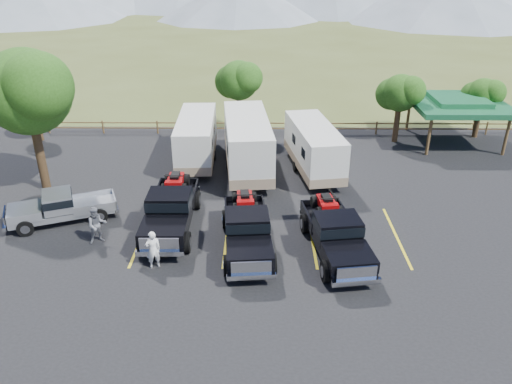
{
  "coord_description": "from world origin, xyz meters",
  "views": [
    {
      "loc": [
        -0.41,
        -16.27,
        12.21
      ],
      "look_at": [
        -0.64,
        5.51,
        1.6
      ],
      "focal_mm": 35.0,
      "sensor_mm": 36.0,
      "label": 1
    }
  ],
  "objects_px": {
    "person_b": "(97,225)",
    "rig_center": "(247,228)",
    "trailer_center": "(247,144)",
    "rig_left": "(171,208)",
    "tree_big_nw": "(27,92)",
    "pavilion": "(458,103)",
    "trailer_right": "(314,148)",
    "pickup_silver": "(62,207)",
    "trailer_left": "(197,139)",
    "person_a": "(153,250)",
    "rig_right": "(335,232)"
  },
  "relations": [
    {
      "from": "rig_right",
      "to": "trailer_right",
      "type": "bearing_deg",
      "value": 82.95
    },
    {
      "from": "rig_right",
      "to": "trailer_left",
      "type": "height_order",
      "value": "trailer_left"
    },
    {
      "from": "trailer_center",
      "to": "person_b",
      "type": "distance_m",
      "value": 10.62
    },
    {
      "from": "trailer_right",
      "to": "trailer_center",
      "type": "bearing_deg",
      "value": 169.47
    },
    {
      "from": "trailer_left",
      "to": "trailer_right",
      "type": "distance_m",
      "value": 7.32
    },
    {
      "from": "rig_left",
      "to": "trailer_center",
      "type": "height_order",
      "value": "trailer_center"
    },
    {
      "from": "pavilion",
      "to": "trailer_left",
      "type": "height_order",
      "value": "pavilion"
    },
    {
      "from": "rig_center",
      "to": "rig_right",
      "type": "bearing_deg",
      "value": -9.56
    },
    {
      "from": "rig_center",
      "to": "pickup_silver",
      "type": "xyz_separation_m",
      "value": [
        -9.15,
        2.26,
        -0.17
      ]
    },
    {
      "from": "rig_center",
      "to": "trailer_center",
      "type": "distance_m",
      "value": 8.63
    },
    {
      "from": "person_a",
      "to": "rig_right",
      "type": "bearing_deg",
      "value": 164.65
    },
    {
      "from": "rig_left",
      "to": "rig_center",
      "type": "distance_m",
      "value": 4.1
    },
    {
      "from": "pavilion",
      "to": "trailer_left",
      "type": "bearing_deg",
      "value": -167.2
    },
    {
      "from": "pickup_silver",
      "to": "trailer_left",
      "type": "bearing_deg",
      "value": 121.62
    },
    {
      "from": "trailer_center",
      "to": "person_b",
      "type": "xyz_separation_m",
      "value": [
        -6.63,
        -8.26,
        -0.84
      ]
    },
    {
      "from": "tree_big_nw",
      "to": "trailer_right",
      "type": "distance_m",
      "value": 16.01
    },
    {
      "from": "person_b",
      "to": "trailer_right",
      "type": "bearing_deg",
      "value": 11.96
    },
    {
      "from": "tree_big_nw",
      "to": "rig_right",
      "type": "xyz_separation_m",
      "value": [
        15.43,
        -6.33,
        -4.57
      ]
    },
    {
      "from": "pavilion",
      "to": "trailer_right",
      "type": "xyz_separation_m",
      "value": [
        -10.27,
        -5.45,
        -1.23
      ]
    },
    {
      "from": "trailer_right",
      "to": "person_b",
      "type": "bearing_deg",
      "value": -151.85
    },
    {
      "from": "rig_center",
      "to": "person_b",
      "type": "bearing_deg",
      "value": 172.49
    },
    {
      "from": "rig_right",
      "to": "person_a",
      "type": "distance_m",
      "value": 7.91
    },
    {
      "from": "pickup_silver",
      "to": "person_b",
      "type": "height_order",
      "value": "person_b"
    },
    {
      "from": "trailer_left",
      "to": "tree_big_nw",
      "type": "bearing_deg",
      "value": -155.82
    },
    {
      "from": "trailer_left",
      "to": "person_a",
      "type": "bearing_deg",
      "value": -94.54
    },
    {
      "from": "tree_big_nw",
      "to": "rig_center",
      "type": "relative_size",
      "value": 1.24
    },
    {
      "from": "tree_big_nw",
      "to": "pavilion",
      "type": "bearing_deg",
      "value": 17.34
    },
    {
      "from": "pickup_silver",
      "to": "person_a",
      "type": "bearing_deg",
      "value": 31.55
    },
    {
      "from": "rig_center",
      "to": "trailer_center",
      "type": "bearing_deg",
      "value": 86.66
    },
    {
      "from": "tree_big_nw",
      "to": "pickup_silver",
      "type": "xyz_separation_m",
      "value": [
        2.37,
        -3.74,
        -4.73
      ]
    },
    {
      "from": "pavilion",
      "to": "pickup_silver",
      "type": "height_order",
      "value": "pavilion"
    },
    {
      "from": "rig_center",
      "to": "trailer_center",
      "type": "height_order",
      "value": "trailer_center"
    },
    {
      "from": "rig_left",
      "to": "rig_right",
      "type": "height_order",
      "value": "rig_left"
    },
    {
      "from": "rig_right",
      "to": "tree_big_nw",
      "type": "bearing_deg",
      "value": 149.7
    },
    {
      "from": "trailer_right",
      "to": "person_a",
      "type": "bearing_deg",
      "value": -136.54
    },
    {
      "from": "trailer_center",
      "to": "pavilion",
      "type": "bearing_deg",
      "value": 15.08
    },
    {
      "from": "trailer_right",
      "to": "pickup_silver",
      "type": "height_order",
      "value": "trailer_right"
    },
    {
      "from": "trailer_center",
      "to": "rig_center",
      "type": "bearing_deg",
      "value": -94.29
    },
    {
      "from": "person_b",
      "to": "rig_center",
      "type": "bearing_deg",
      "value": -28.56
    },
    {
      "from": "pavilion",
      "to": "rig_center",
      "type": "height_order",
      "value": "pavilion"
    },
    {
      "from": "person_b",
      "to": "pavilion",
      "type": "bearing_deg",
      "value": 7.42
    },
    {
      "from": "rig_center",
      "to": "tree_big_nw",
      "type": "bearing_deg",
      "value": 147.8
    },
    {
      "from": "pavilion",
      "to": "person_b",
      "type": "distance_m",
      "value": 24.99
    },
    {
      "from": "rig_right",
      "to": "trailer_center",
      "type": "xyz_separation_m",
      "value": [
        -4.11,
        8.92,
        0.75
      ]
    },
    {
      "from": "trailer_left",
      "to": "trailer_right",
      "type": "xyz_separation_m",
      "value": [
        7.16,
        -1.49,
        -0.01
      ]
    },
    {
      "from": "tree_big_nw",
      "to": "rig_left",
      "type": "distance_m",
      "value": 9.98
    },
    {
      "from": "tree_big_nw",
      "to": "trailer_right",
      "type": "bearing_deg",
      "value": 9.38
    },
    {
      "from": "rig_left",
      "to": "person_b",
      "type": "relative_size",
      "value": 3.64
    },
    {
      "from": "trailer_right",
      "to": "pickup_silver",
      "type": "xyz_separation_m",
      "value": [
        -12.91,
        -6.26,
        -0.69
      ]
    },
    {
      "from": "tree_big_nw",
      "to": "rig_left",
      "type": "xyz_separation_m",
      "value": [
        7.84,
        -4.22,
        -4.51
      ]
    }
  ]
}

